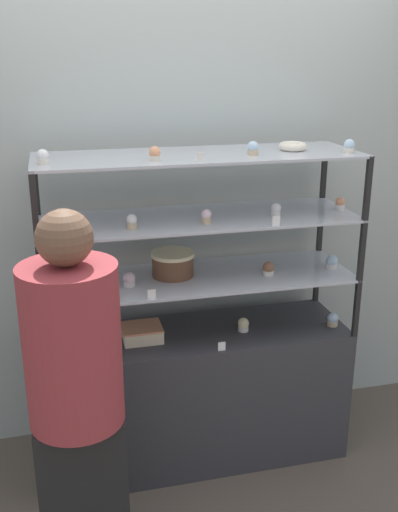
# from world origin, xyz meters

# --- Properties ---
(ground_plane) EXTENTS (20.00, 20.00, 0.00)m
(ground_plane) POSITION_xyz_m (0.00, 0.00, 0.00)
(ground_plane) COLOR brown
(back_wall) EXTENTS (8.00, 0.05, 2.60)m
(back_wall) POSITION_xyz_m (0.00, 0.39, 1.30)
(back_wall) COLOR #A8B2AD
(back_wall) RESTS_ON ground_plane
(display_base) EXTENTS (1.49, 0.48, 0.71)m
(display_base) POSITION_xyz_m (0.00, 0.00, 0.36)
(display_base) COLOR #333338
(display_base) RESTS_ON ground_plane
(display_riser_lower) EXTENTS (1.49, 0.48, 0.30)m
(display_riser_lower) POSITION_xyz_m (0.00, 0.00, 0.99)
(display_riser_lower) COLOR black
(display_riser_lower) RESTS_ON display_base
(display_riser_middle) EXTENTS (1.49, 0.48, 0.30)m
(display_riser_middle) POSITION_xyz_m (0.00, 0.00, 1.29)
(display_riser_middle) COLOR black
(display_riser_middle) RESTS_ON display_riser_lower
(display_riser_upper) EXTENTS (1.49, 0.48, 0.30)m
(display_riser_upper) POSITION_xyz_m (0.00, 0.00, 1.58)
(display_riser_upper) COLOR black
(display_riser_upper) RESTS_ON display_riser_middle
(layer_cake_centerpiece) EXTENTS (0.21, 0.21, 0.12)m
(layer_cake_centerpiece) POSITION_xyz_m (-0.12, 0.04, 1.07)
(layer_cake_centerpiece) COLOR brown
(layer_cake_centerpiece) RESTS_ON display_riser_lower
(sheet_cake_frosted) EXTENTS (0.19, 0.17, 0.07)m
(sheet_cake_frosted) POSITION_xyz_m (-0.29, -0.02, 0.75)
(sheet_cake_frosted) COLOR beige
(sheet_cake_frosted) RESTS_ON display_base
(cupcake_0) EXTENTS (0.06, 0.06, 0.07)m
(cupcake_0) POSITION_xyz_m (-0.70, -0.10, 0.74)
(cupcake_0) COLOR #CCB28C
(cupcake_0) RESTS_ON display_base
(cupcake_1) EXTENTS (0.06, 0.06, 0.07)m
(cupcake_1) POSITION_xyz_m (0.22, -0.05, 0.74)
(cupcake_1) COLOR white
(cupcake_1) RESTS_ON display_base
(cupcake_2) EXTENTS (0.06, 0.06, 0.07)m
(cupcake_2) POSITION_xyz_m (0.68, -0.10, 0.74)
(cupcake_2) COLOR #CCB28C
(cupcake_2) RESTS_ON display_base
(price_tag_0) EXTENTS (0.04, 0.00, 0.04)m
(price_tag_0) POSITION_xyz_m (0.06, -0.22, 0.73)
(price_tag_0) COLOR white
(price_tag_0) RESTS_ON display_base
(cupcake_3) EXTENTS (0.06, 0.06, 0.07)m
(cupcake_3) POSITION_xyz_m (-0.70, -0.10, 1.04)
(cupcake_3) COLOR white
(cupcake_3) RESTS_ON display_riser_lower
(cupcake_4) EXTENTS (0.06, 0.06, 0.07)m
(cupcake_4) POSITION_xyz_m (-0.34, -0.04, 1.04)
(cupcake_4) COLOR white
(cupcake_4) RESTS_ON display_riser_lower
(cupcake_5) EXTENTS (0.06, 0.06, 0.07)m
(cupcake_5) POSITION_xyz_m (0.33, -0.06, 1.04)
(cupcake_5) COLOR white
(cupcake_5) RESTS_ON display_riser_lower
(cupcake_6) EXTENTS (0.06, 0.06, 0.07)m
(cupcake_6) POSITION_xyz_m (0.68, -0.04, 1.04)
(cupcake_6) COLOR white
(cupcake_6) RESTS_ON display_riser_lower
(price_tag_1) EXTENTS (0.04, 0.00, 0.04)m
(price_tag_1) POSITION_xyz_m (-0.27, -0.22, 1.03)
(price_tag_1) COLOR white
(price_tag_1) RESTS_ON display_riser_lower
(cupcake_7) EXTENTS (0.05, 0.05, 0.07)m
(cupcake_7) POSITION_xyz_m (-0.69, -0.11, 1.34)
(cupcake_7) COLOR beige
(cupcake_7) RESTS_ON display_riser_middle
(cupcake_8) EXTENTS (0.05, 0.05, 0.07)m
(cupcake_8) POSITION_xyz_m (-0.33, -0.11, 1.34)
(cupcake_8) COLOR #CCB28C
(cupcake_8) RESTS_ON display_riser_middle
(cupcake_9) EXTENTS (0.05, 0.05, 0.07)m
(cupcake_9) POSITION_xyz_m (0.01, -0.11, 1.34)
(cupcake_9) COLOR #CCB28C
(cupcake_9) RESTS_ON display_riser_middle
(cupcake_10) EXTENTS (0.05, 0.05, 0.07)m
(cupcake_10) POSITION_xyz_m (0.35, -0.08, 1.34)
(cupcake_10) COLOR white
(cupcake_10) RESTS_ON display_riser_middle
(cupcake_11) EXTENTS (0.05, 0.05, 0.07)m
(cupcake_11) POSITION_xyz_m (0.70, -0.04, 1.34)
(cupcake_11) COLOR white
(cupcake_11) RESTS_ON display_riser_middle
(price_tag_2) EXTENTS (0.04, 0.00, 0.04)m
(price_tag_2) POSITION_xyz_m (0.30, -0.22, 1.33)
(price_tag_2) COLOR white
(price_tag_2) RESTS_ON display_riser_middle
(cupcake_12) EXTENTS (0.05, 0.05, 0.06)m
(cupcake_12) POSITION_xyz_m (-0.69, -0.09, 1.63)
(cupcake_12) COLOR beige
(cupcake_12) RESTS_ON display_riser_upper
(cupcake_13) EXTENTS (0.05, 0.05, 0.06)m
(cupcake_13) POSITION_xyz_m (-0.22, -0.13, 1.63)
(cupcake_13) COLOR beige
(cupcake_13) RESTS_ON display_riser_upper
(cupcake_14) EXTENTS (0.05, 0.05, 0.06)m
(cupcake_14) POSITION_xyz_m (0.23, -0.08, 1.63)
(cupcake_14) COLOR #CCB28C
(cupcake_14) RESTS_ON display_riser_upper
(cupcake_15) EXTENTS (0.05, 0.05, 0.06)m
(cupcake_15) POSITION_xyz_m (0.68, -0.13, 1.63)
(cupcake_15) COLOR beige
(cupcake_15) RESTS_ON display_riser_upper
(price_tag_3) EXTENTS (0.04, 0.00, 0.04)m
(price_tag_3) POSITION_xyz_m (-0.05, -0.22, 1.62)
(price_tag_3) COLOR white
(price_tag_3) RESTS_ON display_riser_upper
(donut_glazed) EXTENTS (0.13, 0.13, 0.04)m
(donut_glazed) POSITION_xyz_m (0.45, -0.00, 1.62)
(donut_glazed) COLOR #EFE5CC
(donut_glazed) RESTS_ON display_riser_upper
(customer_figure) EXTENTS (0.36, 0.36, 1.54)m
(customer_figure) POSITION_xyz_m (-0.63, -0.62, 0.82)
(customer_figure) COLOR black
(customer_figure) RESTS_ON ground_plane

